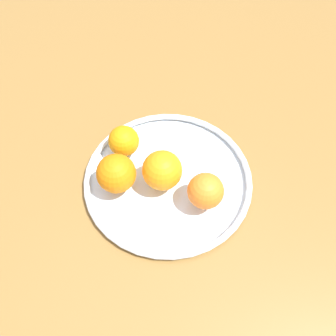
{
  "coord_description": "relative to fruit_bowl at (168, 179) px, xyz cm",
  "views": [
    {
      "loc": [
        -9.36,
        -35.43,
        61.02
      ],
      "look_at": [
        0.0,
        0.0,
        4.8
      ],
      "focal_mm": 38.42,
      "sensor_mm": 36.0,
      "label": 1
    }
  ],
  "objects": [
    {
      "name": "orange_center",
      "position": [
        -6.8,
        8.31,
        3.95
      ],
      "size": [
        6.13,
        6.13,
        6.13
      ],
      "primitive_type": "sphere",
      "color": "orange",
      "rests_on": "fruit_bowl"
    },
    {
      "name": "orange_back_right",
      "position": [
        5.18,
        -6.66,
        4.21
      ],
      "size": [
        6.65,
        6.65,
        6.65
      ],
      "primitive_type": "sphere",
      "color": "orange",
      "rests_on": "fruit_bowl"
    },
    {
      "name": "fruit_bowl",
      "position": [
        0.0,
        0.0,
        0.0
      ],
      "size": [
        32.83,
        32.83,
        1.8
      ],
      "color": "silver",
      "rests_on": "ground_plane"
    },
    {
      "name": "ground_plane",
      "position": [
        0.0,
        0.0,
        -2.92
      ],
      "size": [
        169.32,
        169.32,
        4.0
      ],
      "primitive_type": "cube",
      "color": "olive"
    },
    {
      "name": "orange_front_left",
      "position": [
        -9.57,
        0.84,
        4.57
      ],
      "size": [
        7.38,
        7.38,
        7.38
      ],
      "primitive_type": "sphere",
      "color": "orange",
      "rests_on": "fruit_bowl"
    },
    {
      "name": "orange_front_right",
      "position": [
        -1.29,
        -0.69,
        4.63
      ],
      "size": [
        7.5,
        7.5,
        7.5
      ],
      "primitive_type": "sphere",
      "color": "orange",
      "rests_on": "fruit_bowl"
    }
  ]
}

